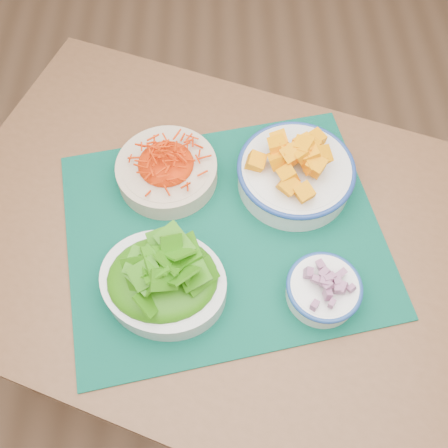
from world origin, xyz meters
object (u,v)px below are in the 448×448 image
(placemat, at_px, (224,232))
(squash_bowl, at_px, (296,169))
(carrot_bowl, at_px, (166,167))
(onion_bowl, at_px, (324,288))
(lettuce_bowl, at_px, (162,278))
(table, at_px, (233,261))

(placemat, xyz_separation_m, squash_bowl, (0.14, 0.11, 0.05))
(placemat, height_order, carrot_bowl, carrot_bowl)
(placemat, height_order, squash_bowl, squash_bowl)
(carrot_bowl, distance_m, onion_bowl, 0.38)
(onion_bowl, bearing_deg, lettuce_bowl, 176.66)
(carrot_bowl, bearing_deg, squash_bowl, -3.99)
(squash_bowl, relative_size, lettuce_bowl, 0.95)
(onion_bowl, bearing_deg, table, 141.68)
(lettuce_bowl, xyz_separation_m, onion_bowl, (0.28, -0.02, -0.02))
(placemat, distance_m, squash_bowl, 0.18)
(onion_bowl, bearing_deg, carrot_bowl, 137.54)
(carrot_bowl, xyz_separation_m, onion_bowl, (0.28, -0.26, -0.01))
(lettuce_bowl, height_order, onion_bowl, lettuce_bowl)
(table, xyz_separation_m, placemat, (-0.02, 0.01, 0.11))
(table, height_order, carrot_bowl, carrot_bowl)
(squash_bowl, height_order, lettuce_bowl, lettuce_bowl)
(carrot_bowl, distance_m, squash_bowl, 0.25)
(lettuce_bowl, relative_size, onion_bowl, 1.68)
(placemat, distance_m, carrot_bowl, 0.17)
(carrot_bowl, relative_size, lettuce_bowl, 0.89)
(carrot_bowl, distance_m, lettuce_bowl, 0.24)
(table, bearing_deg, lettuce_bowl, -118.56)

